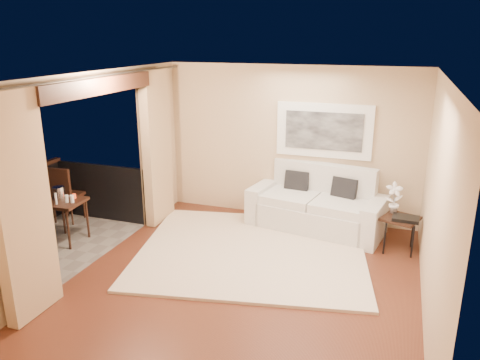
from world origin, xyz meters
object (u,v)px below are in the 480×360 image
at_px(bistro_table, 64,206).
at_px(balcony_chair_far, 63,191).
at_px(ice_bucket, 59,193).
at_px(balcony_chair_near, 22,213).
at_px(side_table, 400,221).
at_px(orchid, 394,198).
at_px(sofa, 317,207).

xyz_separation_m(bistro_table, balcony_chair_far, (-0.53, 0.65, -0.01)).
distance_m(bistro_table, balcony_chair_far, 0.84).
bearing_deg(ice_bucket, balcony_chair_near, -130.04).
height_order(balcony_chair_near, ice_bucket, balcony_chair_near).
xyz_separation_m(side_table, bistro_table, (-5.02, -1.37, 0.12)).
relative_size(orchid, bistro_table, 0.72).
relative_size(side_table, balcony_chair_far, 0.62).
xyz_separation_m(orchid, ice_bucket, (-5.02, -1.47, -0.00)).
bearing_deg(side_table, sofa, 160.27).
distance_m(side_table, orchid, 0.37).
bearing_deg(ice_bucket, sofa, 25.24).
bearing_deg(orchid, ice_bucket, -163.66).
relative_size(bistro_table, balcony_chair_near, 0.72).
height_order(bistro_table, balcony_chair_far, balcony_chair_far).
bearing_deg(bistro_table, sofa, 26.71).
xyz_separation_m(sofa, balcony_chair_far, (-4.22, -1.20, 0.21)).
bearing_deg(balcony_chair_near, sofa, 40.79).
xyz_separation_m(side_table, balcony_chair_far, (-5.56, -0.72, 0.11)).
height_order(orchid, balcony_chair_far, orchid).
bearing_deg(ice_bucket, side_table, 14.31).
xyz_separation_m(orchid, balcony_chair_far, (-5.43, -0.88, -0.20)).
xyz_separation_m(bistro_table, ice_bucket, (-0.12, 0.06, 0.18)).
relative_size(side_table, balcony_chair_near, 0.66).
height_order(sofa, side_table, sofa).
relative_size(side_table, bistro_table, 0.92).
bearing_deg(bistro_table, balcony_chair_far, 129.46).
bearing_deg(balcony_chair_near, side_table, 30.27).
bearing_deg(ice_bucket, bistro_table, -27.84).
bearing_deg(balcony_chair_near, bistro_table, 50.37).
height_order(side_table, ice_bucket, ice_bucket).
xyz_separation_m(sofa, balcony_chair_near, (-4.17, -2.23, 0.17)).
height_order(sofa, bistro_table, sofa).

